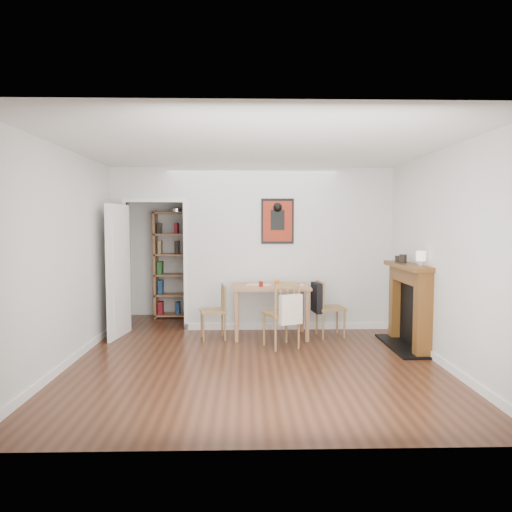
{
  "coord_description": "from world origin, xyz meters",
  "views": [
    {
      "loc": [
        -0.12,
        -5.93,
        1.7
      ],
      "look_at": [
        0.04,
        0.6,
        1.25
      ],
      "focal_mm": 32.0,
      "sensor_mm": 36.0,
      "label": 1
    }
  ],
  "objects_px": {
    "fireplace": "(410,303)",
    "orange_fruit": "(277,282)",
    "mantel_lamp": "(421,257)",
    "chair_right": "(329,308)",
    "ceramic_jar_b": "(398,259)",
    "chair_left": "(213,312)",
    "dining_table": "(271,291)",
    "red_glass": "(261,284)",
    "bookshelf": "(177,265)",
    "ceramic_jar_a": "(403,259)",
    "chair_front": "(282,314)",
    "notebook": "(294,285)"
  },
  "relations": [
    {
      "from": "fireplace",
      "to": "ceramic_jar_b",
      "type": "bearing_deg",
      "value": 110.74
    },
    {
      "from": "dining_table",
      "to": "red_glass",
      "type": "bearing_deg",
      "value": -136.23
    },
    {
      "from": "red_glass",
      "to": "chair_left",
      "type": "bearing_deg",
      "value": 177.4
    },
    {
      "from": "fireplace",
      "to": "mantel_lamp",
      "type": "relative_size",
      "value": 6.26
    },
    {
      "from": "orange_fruit",
      "to": "ceramic_jar_b",
      "type": "relative_size",
      "value": 0.76
    },
    {
      "from": "chair_right",
      "to": "fireplace",
      "type": "height_order",
      "value": "fireplace"
    },
    {
      "from": "orange_fruit",
      "to": "mantel_lamp",
      "type": "relative_size",
      "value": 0.36
    },
    {
      "from": "fireplace",
      "to": "orange_fruit",
      "type": "xyz_separation_m",
      "value": [
        -1.79,
        0.77,
        0.2
      ]
    },
    {
      "from": "chair_left",
      "to": "ceramic_jar_b",
      "type": "xyz_separation_m",
      "value": [
        2.66,
        -0.26,
        0.8
      ]
    },
    {
      "from": "bookshelf",
      "to": "fireplace",
      "type": "relative_size",
      "value": 1.56
    },
    {
      "from": "dining_table",
      "to": "chair_left",
      "type": "distance_m",
      "value": 0.92
    },
    {
      "from": "chair_left",
      "to": "red_glass",
      "type": "height_order",
      "value": "red_glass"
    },
    {
      "from": "fireplace",
      "to": "mantel_lamp",
      "type": "bearing_deg",
      "value": -92.11
    },
    {
      "from": "fireplace",
      "to": "ceramic_jar_b",
      "type": "height_order",
      "value": "ceramic_jar_b"
    },
    {
      "from": "mantel_lamp",
      "to": "orange_fruit",
      "type": "bearing_deg",
      "value": 146.64
    },
    {
      "from": "chair_left",
      "to": "orange_fruit",
      "type": "height_order",
      "value": "orange_fruit"
    },
    {
      "from": "dining_table",
      "to": "ceramic_jar_a",
      "type": "height_order",
      "value": "ceramic_jar_a"
    },
    {
      "from": "chair_right",
      "to": "fireplace",
      "type": "distance_m",
      "value": 1.19
    },
    {
      "from": "fireplace",
      "to": "ceramic_jar_a",
      "type": "relative_size",
      "value": 10.15
    },
    {
      "from": "dining_table",
      "to": "chair_left",
      "type": "relative_size",
      "value": 1.41
    },
    {
      "from": "chair_front",
      "to": "mantel_lamp",
      "type": "distance_m",
      "value": 1.98
    },
    {
      "from": "chair_right",
      "to": "ceramic_jar_b",
      "type": "relative_size",
      "value": 9.04
    },
    {
      "from": "red_glass",
      "to": "ceramic_jar_a",
      "type": "bearing_deg",
      "value": -10.72
    },
    {
      "from": "bookshelf",
      "to": "fireplace",
      "type": "bearing_deg",
      "value": -31.43
    },
    {
      "from": "fireplace",
      "to": "orange_fruit",
      "type": "height_order",
      "value": "fireplace"
    },
    {
      "from": "red_glass",
      "to": "mantel_lamp",
      "type": "distance_m",
      "value": 2.26
    },
    {
      "from": "dining_table",
      "to": "mantel_lamp",
      "type": "relative_size",
      "value": 5.76
    },
    {
      "from": "orange_fruit",
      "to": "ceramic_jar_a",
      "type": "distance_m",
      "value": 1.89
    },
    {
      "from": "mantel_lamp",
      "to": "fireplace",
      "type": "bearing_deg",
      "value": 87.89
    },
    {
      "from": "fireplace",
      "to": "red_glass",
      "type": "height_order",
      "value": "fireplace"
    },
    {
      "from": "chair_right",
      "to": "ceramic_jar_a",
      "type": "height_order",
      "value": "ceramic_jar_a"
    },
    {
      "from": "chair_left",
      "to": "chair_right",
      "type": "relative_size",
      "value": 0.95
    },
    {
      "from": "ceramic_jar_a",
      "to": "ceramic_jar_b",
      "type": "bearing_deg",
      "value": 100.27
    },
    {
      "from": "fireplace",
      "to": "red_glass",
      "type": "bearing_deg",
      "value": 166.72
    },
    {
      "from": "chair_right",
      "to": "red_glass",
      "type": "height_order",
      "value": "red_glass"
    },
    {
      "from": "orange_fruit",
      "to": "ceramic_jar_a",
      "type": "bearing_deg",
      "value": -21.07
    },
    {
      "from": "chair_front",
      "to": "bookshelf",
      "type": "distance_m",
      "value": 2.8
    },
    {
      "from": "chair_left",
      "to": "dining_table",
      "type": "bearing_deg",
      "value": 7.51
    },
    {
      "from": "notebook",
      "to": "chair_left",
      "type": "bearing_deg",
      "value": -174.25
    },
    {
      "from": "orange_fruit",
      "to": "mantel_lamp",
      "type": "bearing_deg",
      "value": -33.36
    },
    {
      "from": "red_glass",
      "to": "mantel_lamp",
      "type": "height_order",
      "value": "mantel_lamp"
    },
    {
      "from": "ceramic_jar_a",
      "to": "chair_left",
      "type": "bearing_deg",
      "value": 171.4
    },
    {
      "from": "red_glass",
      "to": "fireplace",
      "type": "bearing_deg",
      "value": -13.28
    },
    {
      "from": "fireplace",
      "to": "notebook",
      "type": "relative_size",
      "value": 4.69
    },
    {
      "from": "ceramic_jar_a",
      "to": "ceramic_jar_b",
      "type": "relative_size",
      "value": 1.3
    },
    {
      "from": "chair_left",
      "to": "notebook",
      "type": "xyz_separation_m",
      "value": [
        1.21,
        0.12,
        0.38
      ]
    },
    {
      "from": "bookshelf",
      "to": "mantel_lamp",
      "type": "xyz_separation_m",
      "value": [
        3.5,
        -2.55,
        0.32
      ]
    },
    {
      "from": "orange_fruit",
      "to": "ceramic_jar_b",
      "type": "xyz_separation_m",
      "value": [
        1.69,
        -0.52,
        0.39
      ]
    },
    {
      "from": "dining_table",
      "to": "ceramic_jar_b",
      "type": "distance_m",
      "value": 1.9
    },
    {
      "from": "chair_front",
      "to": "ceramic_jar_b",
      "type": "height_order",
      "value": "ceramic_jar_b"
    }
  ]
}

